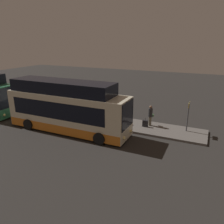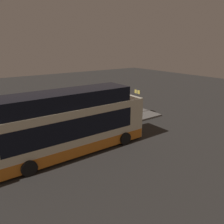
{
  "view_description": "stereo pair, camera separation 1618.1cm",
  "coord_description": "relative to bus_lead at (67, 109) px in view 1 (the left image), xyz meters",
  "views": [
    {
      "loc": [
        9.69,
        -13.99,
        7.22
      ],
      "look_at": [
        3.01,
        0.55,
        1.97
      ],
      "focal_mm": 35.0,
      "sensor_mm": 36.0,
      "label": 1
    },
    {
      "loc": [
        -6.42,
        -12.55,
        6.97
      ],
      "look_at": [
        3.01,
        0.55,
        1.97
      ],
      "focal_mm": 35.0,
      "sensor_mm": 36.0,
      "label": 2
    }
  ],
  "objects": [
    {
      "name": "platform",
      "position": [
        0.82,
        3.1,
        -1.79
      ],
      "size": [
        20.0,
        2.9,
        0.17
      ],
      "color": "#605B56",
      "rests_on": "ground"
    },
    {
      "name": "ground",
      "position": [
        0.82,
        0.05,
        -1.88
      ],
      "size": [
        80.0,
        80.0,
        0.0
      ],
      "primitive_type": "plane",
      "color": "#2B2826"
    },
    {
      "name": "passenger_with_bags",
      "position": [
        3.29,
        3.05,
        -0.84
      ],
      "size": [
        0.57,
        0.57,
        1.63
      ],
      "rotation": [
        0.0,
        0.0,
        2.03
      ],
      "color": "#4C476B",
      "rests_on": "platform"
    },
    {
      "name": "suitcase",
      "position": [
        5.82,
        3.09,
        -1.42
      ],
      "size": [
        0.48,
        0.2,
        0.81
      ],
      "color": "black",
      "rests_on": "platform"
    },
    {
      "name": "passenger_boarding",
      "position": [
        6.11,
        3.55,
        -0.72
      ],
      "size": [
        0.48,
        0.6,
        1.8
      ],
      "rotation": [
        0.0,
        0.0,
        -0.36
      ],
      "color": "#6B604C",
      "rests_on": "platform"
    },
    {
      "name": "sign_post",
      "position": [
        9.15,
        3.61,
        -0.17
      ],
      "size": [
        0.1,
        0.77,
        2.45
      ],
      "color": "#4C4C51",
      "rests_on": "platform"
    },
    {
      "name": "passenger_waiting",
      "position": [
        1.98,
        3.28,
        -0.82
      ],
      "size": [
        0.5,
        0.5,
        1.66
      ],
      "rotation": [
        0.0,
        0.0,
        -1.87
      ],
      "color": "#6B604C",
      "rests_on": "platform"
    },
    {
      "name": "bus_lead",
      "position": [
        0.0,
        0.0,
        0.0
      ],
      "size": [
        10.62,
        2.77,
        4.2
      ],
      "color": "beige",
      "rests_on": "ground"
    }
  ]
}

